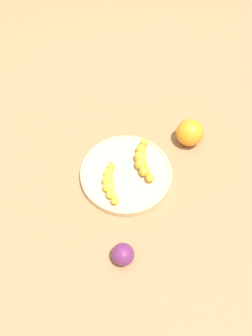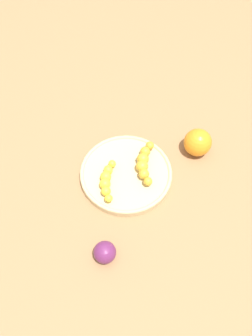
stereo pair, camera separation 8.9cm
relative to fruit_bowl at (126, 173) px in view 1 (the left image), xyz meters
name	(u,v)px [view 1 (the left image)]	position (x,y,z in m)	size (l,w,h in m)	color
ground_plane	(126,176)	(0.00, 0.00, -0.01)	(2.40, 2.40, 0.00)	#936D47
fruit_bowl	(126,173)	(0.00, 0.00, 0.00)	(0.24, 0.24, 0.02)	#D1B784
banana_spotted	(142,160)	(0.05, -0.01, 0.02)	(0.09, 0.11, 0.03)	gold
banana_yellow	(109,183)	(-0.06, 0.00, 0.02)	(0.08, 0.10, 0.03)	yellow
plum_purple	(123,254)	(-0.16, -0.15, 0.01)	(0.05, 0.05, 0.05)	#662659
orange_fruit	(190,133)	(0.21, -0.04, 0.03)	(0.08, 0.08, 0.08)	orange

